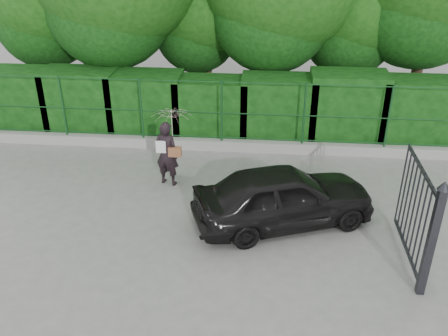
{
  "coord_description": "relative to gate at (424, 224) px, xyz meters",
  "views": [
    {
      "loc": [
        1.64,
        -8.55,
        6.34
      ],
      "look_at": [
        0.75,
        1.3,
        1.1
      ],
      "focal_mm": 40.0,
      "sensor_mm": 36.0,
      "label": 1
    }
  ],
  "objects": [
    {
      "name": "hedge",
      "position": [
        -4.55,
        6.22,
        -0.21
      ],
      "size": [
        14.2,
        1.2,
        2.1
      ],
      "color": "black",
      "rests_on": "ground"
    },
    {
      "name": "gate",
      "position": [
        0.0,
        0.0,
        0.0
      ],
      "size": [
        0.22,
        2.33,
        2.36
      ],
      "color": "black",
      "rests_on": "ground"
    },
    {
      "name": "car",
      "position": [
        -2.5,
        1.62,
        -0.51
      ],
      "size": [
        4.29,
        2.89,
        1.36
      ],
      "primitive_type": "imported",
      "rotation": [
        0.0,
        0.0,
        1.93
      ],
      "color": "black",
      "rests_on": "ground"
    },
    {
      "name": "woman",
      "position": [
        -5.27,
        3.18,
        0.13
      ],
      "size": [
        0.99,
        1.0,
        2.0
      ],
      "color": "black",
      "rests_on": "ground"
    },
    {
      "name": "fence",
      "position": [
        -4.38,
        5.22,
        0.01
      ],
      "size": [
        14.13,
        0.06,
        1.8
      ],
      "color": "#12411A",
      "rests_on": "kerb"
    },
    {
      "name": "ground",
      "position": [
        -4.6,
        0.72,
        -1.19
      ],
      "size": [
        80.0,
        80.0,
        0.0
      ],
      "primitive_type": "plane",
      "color": "gray"
    },
    {
      "name": "kerb",
      "position": [
        -4.6,
        5.22,
        -1.04
      ],
      "size": [
        14.0,
        0.25,
        0.3
      ],
      "primitive_type": "cube",
      "color": "#9E9E99",
      "rests_on": "ground"
    }
  ]
}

